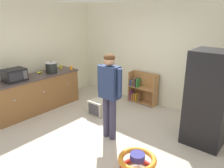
{
  "coord_description": "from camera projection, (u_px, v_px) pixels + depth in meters",
  "views": [
    {
      "loc": [
        2.6,
        -2.8,
        2.39
      ],
      "look_at": [
        -0.19,
        0.59,
        0.97
      ],
      "focal_mm": 35.38,
      "sensor_mm": 36.0,
      "label": 1
    }
  ],
  "objects": [
    {
      "name": "banana_bunch",
      "position": [
        40.0,
        72.0,
        5.67
      ],
      "size": [
        0.12,
        0.16,
        0.04
      ],
      "color": "yellow",
      "rests_on": "kitchen_counter"
    },
    {
      "name": "orange_cup",
      "position": [
        71.0,
        68.0,
        6.04
      ],
      "size": [
        0.08,
        0.08,
        0.09
      ],
      "primitive_type": "cylinder",
      "color": "orange",
      "rests_on": "kitchen_counter"
    },
    {
      "name": "microwave",
      "position": [
        14.0,
        75.0,
        5.02
      ],
      "size": [
        0.37,
        0.48,
        0.28
      ],
      "color": "black",
      "rests_on": "kitchen_counter"
    },
    {
      "name": "refrigerator",
      "position": [
        208.0,
        99.0,
        4.03
      ],
      "size": [
        0.73,
        0.68,
        1.78
      ],
      "color": "black",
      "rests_on": "ground"
    },
    {
      "name": "baby_walker",
      "position": [
        137.0,
        163.0,
        3.44
      ],
      "size": [
        0.6,
        0.6,
        0.32
      ],
      "color": "red",
      "rests_on": "ground"
    },
    {
      "name": "bookshelf",
      "position": [
        142.0,
        89.0,
        6.07
      ],
      "size": [
        0.8,
        0.28,
        0.85
      ],
      "color": "#AF7C4A",
      "rests_on": "ground"
    },
    {
      "name": "yellow_cup",
      "position": [
        61.0,
        67.0,
        6.17
      ],
      "size": [
        0.08,
        0.08,
        0.09
      ],
      "primitive_type": "cylinder",
      "color": "yellow",
      "rests_on": "kitchen_counter"
    },
    {
      "name": "standing_person",
      "position": [
        109.0,
        90.0,
        4.13
      ],
      "size": [
        0.57,
        0.22,
        1.69
      ],
      "color": "#38354E",
      "rests_on": "ground"
    },
    {
      "name": "ground_plane",
      "position": [
        100.0,
        139.0,
        4.37
      ],
      "size": [
        12.0,
        12.0,
        0.0
      ],
      "primitive_type": "plane",
      "color": "#BDB4A5",
      "rests_on": "ground"
    },
    {
      "name": "left_side_wall",
      "position": [
        49.0,
        52.0,
        6.13
      ],
      "size": [
        0.06,
        2.99,
        2.7
      ],
      "primitive_type": "cube",
      "color": "beige",
      "rests_on": "ground"
    },
    {
      "name": "back_wall",
      "position": [
        161.0,
        55.0,
        5.66
      ],
      "size": [
        5.2,
        0.06,
        2.7
      ],
      "primitive_type": "cube",
      "color": "silver",
      "rests_on": "ground"
    },
    {
      "name": "pet_carrier",
      "position": [
        101.0,
        106.0,
        5.46
      ],
      "size": [
        0.42,
        0.55,
        0.36
      ],
      "color": "beige",
      "rests_on": "ground"
    },
    {
      "name": "red_cup",
      "position": [
        27.0,
        73.0,
        5.49
      ],
      "size": [
        0.08,
        0.08,
        0.09
      ],
      "primitive_type": "cylinder",
      "color": "red",
      "rests_on": "kitchen_counter"
    },
    {
      "name": "kitchen_counter",
      "position": [
        37.0,
        93.0,
        5.59
      ],
      "size": [
        0.65,
        2.27,
        0.9
      ],
      "color": "brown",
      "rests_on": "ground"
    },
    {
      "name": "crock_pot",
      "position": [
        51.0,
        68.0,
        5.69
      ],
      "size": [
        0.3,
        0.3,
        0.31
      ],
      "color": "black",
      "rests_on": "kitchen_counter"
    }
  ]
}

